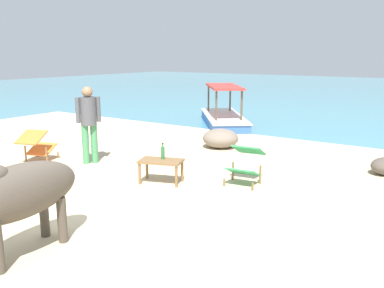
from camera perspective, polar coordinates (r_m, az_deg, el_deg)
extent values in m
cube|color=#CCB78E|center=(6.32, -16.75, -9.43)|extent=(18.00, 14.00, 0.04)
cube|color=teal|center=(26.18, 23.56, 6.31)|extent=(60.00, 36.00, 0.03)
cylinder|color=#4C4238|center=(5.35, -17.57, -9.97)|extent=(0.12, 0.12, 0.58)
cylinder|color=#4C4238|center=(5.58, -19.81, -9.18)|extent=(0.12, 0.12, 0.58)
ellipsoid|color=#4C4238|center=(5.06, -22.79, -6.10)|extent=(0.67, 1.60, 0.63)
cube|color=brown|center=(7.35, -4.33, -2.37)|extent=(0.86, 0.66, 0.04)
cylinder|color=brown|center=(7.47, -1.38, -3.77)|extent=(0.05, 0.05, 0.39)
cylinder|color=brown|center=(7.14, -2.19, -4.55)|extent=(0.05, 0.05, 0.39)
cylinder|color=brown|center=(7.68, -6.26, -3.38)|extent=(0.05, 0.05, 0.39)
cylinder|color=brown|center=(7.36, -7.27, -4.11)|extent=(0.05, 0.05, 0.39)
cylinder|color=#2D6B38|center=(7.38, -4.07, -1.26)|extent=(0.07, 0.07, 0.22)
cylinder|color=#2D6B38|center=(7.35, -4.09, -0.20)|extent=(0.03, 0.03, 0.06)
cylinder|color=black|center=(7.34, -4.09, 0.09)|extent=(0.03, 0.03, 0.02)
cylinder|color=brown|center=(9.90, -20.60, -1.26)|extent=(0.04, 0.04, 0.14)
cylinder|color=brown|center=(9.60, -18.08, -1.48)|extent=(0.04, 0.04, 0.14)
cylinder|color=brown|center=(9.55, -22.08, -1.24)|extent=(0.04, 0.04, 0.34)
cylinder|color=brown|center=(9.25, -19.51, -1.46)|extent=(0.04, 0.04, 0.34)
cube|color=orange|center=(9.55, -20.13, -0.66)|extent=(0.63, 0.57, 0.21)
cube|color=orange|center=(9.23, -21.38, 0.90)|extent=(0.64, 0.60, 0.23)
cylinder|color=brown|center=(7.08, 8.40, -5.85)|extent=(0.04, 0.04, 0.14)
cylinder|color=brown|center=(7.25, 4.49, -5.32)|extent=(0.04, 0.04, 0.14)
cylinder|color=brown|center=(7.43, 9.44, -4.21)|extent=(0.04, 0.04, 0.34)
cylinder|color=brown|center=(7.59, 5.69, -3.74)|extent=(0.04, 0.04, 0.34)
cube|color=#339356|center=(7.30, 7.02, -3.86)|extent=(0.57, 0.49, 0.21)
cube|color=#339356|center=(7.50, 7.89, -0.86)|extent=(0.57, 0.52, 0.23)
cylinder|color=#428956|center=(8.94, -13.39, 0.04)|extent=(0.14, 0.14, 0.82)
cylinder|color=#428956|center=(8.91, -14.53, -0.06)|extent=(0.14, 0.14, 0.82)
cylinder|color=#4C4C51|center=(8.81, -14.19, 4.44)|extent=(0.32, 0.32, 0.58)
cylinder|color=#4C4C51|center=(8.84, -12.86, 4.73)|extent=(0.09, 0.09, 0.52)
cylinder|color=#4C4C51|center=(8.78, -15.56, 4.53)|extent=(0.09, 0.09, 0.52)
sphere|color=#997051|center=(8.76, -14.33, 7.03)|extent=(0.22, 0.22, 0.22)
ellipsoid|color=gray|center=(10.16, 3.98, 0.80)|extent=(1.23, 1.23, 0.47)
cube|color=#3866B7|center=(13.62, 4.38, 3.25)|extent=(3.07, 3.52, 0.28)
cube|color=white|center=(13.60, 4.39, 3.92)|extent=(3.16, 3.61, 0.04)
cylinder|color=brown|center=(14.56, 2.30, 6.31)|extent=(0.06, 0.06, 0.95)
cylinder|color=brown|center=(14.66, 5.31, 6.31)|extent=(0.06, 0.06, 0.95)
cylinder|color=brown|center=(12.43, 3.38, 5.25)|extent=(0.06, 0.06, 0.95)
cylinder|color=brown|center=(12.55, 6.89, 5.25)|extent=(0.06, 0.06, 0.95)
cube|color=red|center=(13.49, 4.46, 7.96)|extent=(2.28, 2.57, 0.06)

